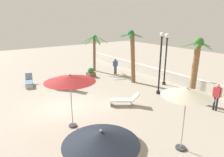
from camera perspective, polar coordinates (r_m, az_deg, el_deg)
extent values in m
plane|color=#9E9384|center=(13.02, -12.44, -8.39)|extent=(56.00, 56.00, 0.00)
cube|color=silver|center=(18.53, 16.15, 0.35)|extent=(25.20, 0.30, 0.88)
cylinder|color=#333338|center=(9.75, 18.55, -17.80)|extent=(0.45, 0.45, 0.08)
cylinder|color=#A5A5AD|center=(9.15, 19.24, -11.55)|extent=(0.05, 0.05, 2.48)
cone|color=#B7AD93|center=(8.62, 20.09, -3.59)|extent=(2.02, 2.02, 0.32)
sphere|color=#99999E|center=(8.56, 20.20, -2.47)|extent=(0.08, 0.08, 0.08)
cylinder|color=#333338|center=(11.09, -10.83, -12.70)|extent=(0.43, 0.43, 0.08)
cylinder|color=#A5A5AD|center=(10.56, -11.18, -7.01)|extent=(0.05, 0.05, 2.48)
cone|color=maroon|center=(10.10, -11.60, 0.05)|extent=(2.51, 2.51, 0.33)
sphere|color=#99999E|center=(10.05, -11.66, 1.05)|extent=(0.08, 0.08, 0.08)
cone|color=black|center=(5.69, -3.07, -16.02)|extent=(2.12, 2.12, 0.37)
sphere|color=#99999E|center=(5.59, -3.10, -14.30)|extent=(0.08, 0.08, 0.08)
cylinder|color=brown|center=(14.23, 21.92, 1.40)|extent=(0.43, 0.38, 3.96)
sphere|color=#38712E|center=(13.85, 23.00, 9.26)|extent=(0.61, 0.61, 0.61)
ellipsoid|color=#38712E|center=(13.52, 24.58, 8.22)|extent=(1.05, 0.37, 0.40)
ellipsoid|color=#38712E|center=(14.26, 24.41, 8.60)|extent=(0.39, 1.05, 0.40)
ellipsoid|color=#38712E|center=(14.39, 22.50, 8.87)|extent=(0.86, 0.88, 0.40)
ellipsoid|color=#38712E|center=(13.86, 20.71, 8.81)|extent=(0.96, 0.75, 0.40)
ellipsoid|color=#38712E|center=(13.35, 22.51, 8.36)|extent=(0.58, 1.03, 0.40)
cylinder|color=brown|center=(17.62, 5.81, 5.57)|extent=(0.68, 0.36, 4.15)
sphere|color=#1E7433|center=(17.59, 5.30, 12.37)|extent=(0.57, 0.57, 0.57)
ellipsoid|color=#1E7433|center=(17.26, 6.72, 11.81)|extent=(1.09, 0.39, 0.35)
ellipsoid|color=#1E7433|center=(17.46, 7.06, 11.85)|extent=(1.00, 0.76, 0.35)
ellipsoid|color=#1E7433|center=(18.01, 6.48, 12.01)|extent=(0.35, 1.09, 0.35)
ellipsoid|color=#1E7433|center=(18.15, 5.29, 12.08)|extent=(0.95, 0.85, 0.35)
ellipsoid|color=#1E7433|center=(18.05, 4.28, 12.08)|extent=(1.09, 0.30, 0.35)
ellipsoid|color=#1E7433|center=(17.71, 3.51, 12.01)|extent=(0.96, 0.83, 0.35)
ellipsoid|color=#1E7433|center=(17.29, 3.78, 11.89)|extent=(0.28, 1.09, 0.35)
ellipsoid|color=#1E7433|center=(17.06, 5.03, 11.80)|extent=(0.87, 0.93, 0.35)
cylinder|color=brown|center=(21.39, -4.93, 6.70)|extent=(0.41, 0.27, 3.53)
sphere|color=#227927|center=(21.05, -4.85, 11.38)|extent=(0.43, 0.43, 0.43)
ellipsoid|color=#227927|center=(20.39, -4.02, 10.47)|extent=(1.32, 0.37, 0.81)
ellipsoid|color=#227927|center=(21.23, -2.84, 10.73)|extent=(0.61, 1.30, 0.81)
ellipsoid|color=#227927|center=(21.81, -4.66, 10.85)|extent=(1.18, 0.92, 0.81)
ellipsoid|color=#227927|center=(21.25, -6.82, 10.64)|extent=(1.05, 1.08, 0.81)
ellipsoid|color=#227927|center=(20.54, -6.28, 10.46)|extent=(0.56, 1.31, 0.81)
cylinder|color=black|center=(15.59, 12.71, -3.76)|extent=(0.28, 0.28, 0.20)
cylinder|color=black|center=(15.03, 13.18, 3.30)|extent=(0.12, 0.12, 4.14)
cylinder|color=black|center=(14.71, 13.72, 11.17)|extent=(0.22, 0.22, 0.06)
sphere|color=white|center=(14.69, 13.76, 11.78)|extent=(0.31, 0.31, 0.31)
cylinder|color=black|center=(17.81, 14.22, -1.29)|extent=(0.28, 0.28, 0.20)
cylinder|color=black|center=(17.35, 14.64, 4.45)|extent=(0.12, 0.12, 3.85)
cylinder|color=black|center=(17.07, 15.11, 10.78)|extent=(0.22, 0.22, 0.06)
sphere|color=white|center=(17.05, 15.16, 11.41)|extent=(0.38, 0.38, 0.38)
cube|color=#B7B7BC|center=(13.23, -0.41, -6.72)|extent=(0.48, 0.34, 0.35)
cube|color=#B7B7BC|center=(13.31, 5.24, -6.66)|extent=(0.48, 0.34, 0.35)
cube|color=silver|center=(13.19, 2.43, -6.00)|extent=(1.24, 1.47, 0.08)
cube|color=silver|center=(13.19, 6.53, -5.05)|extent=(0.74, 0.73, 0.53)
cube|color=#B7B7BC|center=(17.48, -22.05, -2.09)|extent=(0.18, 0.54, 0.35)
cube|color=#B7B7BC|center=(18.73, -21.99, -0.89)|extent=(0.18, 0.54, 0.35)
cube|color=slate|center=(18.05, -22.08, -0.94)|extent=(1.49, 0.89, 0.08)
cube|color=slate|center=(18.85, -22.12, 0.58)|extent=(0.69, 0.68, 0.46)
cube|color=#B7B7BC|center=(16.78, -15.14, -2.19)|extent=(0.38, 0.45, 0.35)
cube|color=#B7B7BC|center=(16.18, -11.15, -2.62)|extent=(0.38, 0.45, 0.35)
cube|color=#33383D|center=(16.41, -13.22, -1.83)|extent=(1.43, 1.31, 0.08)
cube|color=#33383D|center=(15.93, -10.37, -1.30)|extent=(0.76, 0.77, 0.50)
cylinder|color=#26262D|center=(13.90, 27.10, -6.34)|extent=(0.12, 0.12, 0.85)
cylinder|color=#26262D|center=(13.95, 26.48, -6.18)|extent=(0.12, 0.12, 0.85)
cube|color=#D8333F|center=(13.68, 27.18, -3.43)|extent=(0.39, 0.29, 0.61)
sphere|color=tan|center=(13.56, 27.41, -1.77)|extent=(0.23, 0.23, 0.23)
cylinder|color=tan|center=(13.60, 28.14, -3.54)|extent=(0.08, 0.08, 0.55)
cylinder|color=tan|center=(13.74, 26.27, -3.09)|extent=(0.08, 0.08, 0.55)
cylinder|color=#26262D|center=(20.30, 0.75, 2.27)|extent=(0.12, 0.12, 0.78)
cylinder|color=#26262D|center=(20.38, 1.13, 2.32)|extent=(0.12, 0.12, 0.78)
cube|color=#3359B2|center=(20.18, 0.95, 4.13)|extent=(0.26, 0.37, 0.55)
sphere|color=brown|center=(20.10, 0.95, 5.19)|extent=(0.21, 0.21, 0.21)
cylinder|color=brown|center=(20.05, 0.37, 4.13)|extent=(0.08, 0.08, 0.50)
cylinder|color=brown|center=(20.30, 1.52, 4.28)|extent=(0.08, 0.08, 0.50)
cube|color=brown|center=(19.67, -5.87, 1.14)|extent=(0.70, 0.70, 0.40)
sphere|color=#2D6B33|center=(19.58, -5.90, 2.13)|extent=(0.60, 0.60, 0.60)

